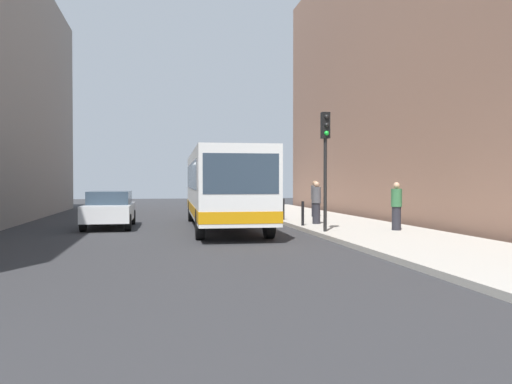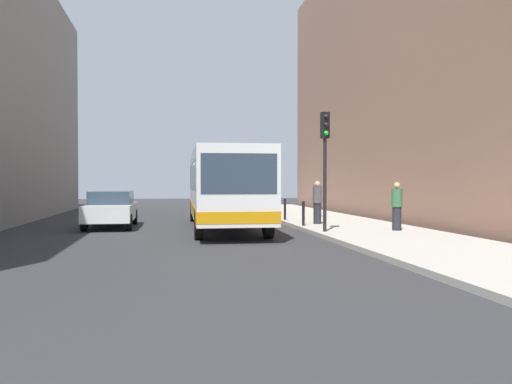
% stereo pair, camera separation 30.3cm
% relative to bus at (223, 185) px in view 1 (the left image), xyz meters
% --- Properties ---
extents(ground_plane, '(80.00, 80.00, 0.00)m').
position_rel_bus_xyz_m(ground_plane, '(-0.45, -2.47, -1.73)').
color(ground_plane, '#2D2D30').
extents(sidewalk, '(4.40, 40.00, 0.15)m').
position_rel_bus_xyz_m(sidewalk, '(4.95, -2.47, -1.65)').
color(sidewalk, '#ADA89E').
rests_on(sidewalk, ground).
extents(building_right, '(7.00, 32.00, 14.90)m').
position_rel_bus_xyz_m(building_right, '(11.05, 1.53, 5.73)').
color(building_right, '#936B56').
rests_on(building_right, ground).
extents(bus, '(2.82, 11.08, 3.00)m').
position_rel_bus_xyz_m(bus, '(0.00, 0.00, 0.00)').
color(bus, white).
rests_on(bus, ground).
extents(car_beside_bus, '(1.89, 4.41, 1.48)m').
position_rel_bus_xyz_m(car_beside_bus, '(-4.49, 1.07, -0.94)').
color(car_beside_bus, silver).
rests_on(car_beside_bus, ground).
extents(traffic_light, '(0.28, 0.33, 4.10)m').
position_rel_bus_xyz_m(traffic_light, '(3.10, -3.57, 1.28)').
color(traffic_light, black).
rests_on(traffic_light, sidewalk).
extents(bollard_near, '(0.11, 0.11, 0.95)m').
position_rel_bus_xyz_m(bollard_near, '(3.00, -1.11, -1.10)').
color(bollard_near, black).
rests_on(bollard_near, sidewalk).
extents(bollard_mid, '(0.11, 0.11, 0.95)m').
position_rel_bus_xyz_m(bollard_mid, '(3.00, 2.08, -1.10)').
color(bollard_mid, black).
rests_on(bollard_mid, sidewalk).
extents(bollard_far, '(0.11, 0.11, 0.95)m').
position_rel_bus_xyz_m(bollard_far, '(3.00, 5.27, -1.10)').
color(bollard_far, black).
rests_on(bollard_far, sidewalk).
extents(pedestrian_near_signal, '(0.38, 0.38, 1.70)m').
position_rel_bus_xyz_m(pedestrian_near_signal, '(5.73, -3.59, -0.73)').
color(pedestrian_near_signal, '#26262D').
rests_on(pedestrian_near_signal, sidewalk).
extents(pedestrian_mid_sidewalk, '(0.38, 0.38, 1.73)m').
position_rel_bus_xyz_m(pedestrian_mid_sidewalk, '(3.79, -0.38, -0.71)').
color(pedestrian_mid_sidewalk, '#26262D').
rests_on(pedestrian_mid_sidewalk, sidewalk).
extents(pedestrian_far_sidewalk, '(0.38, 0.38, 1.77)m').
position_rel_bus_xyz_m(pedestrian_far_sidewalk, '(5.04, 3.87, -0.69)').
color(pedestrian_far_sidewalk, '#26262D').
rests_on(pedestrian_far_sidewalk, sidewalk).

